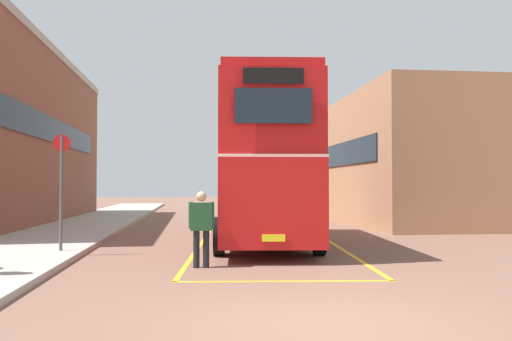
# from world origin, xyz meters

# --- Properties ---
(ground_plane) EXTENTS (135.60, 135.60, 0.00)m
(ground_plane) POSITION_xyz_m (0.00, 14.40, 0.00)
(ground_plane) COLOR brown
(sidewalk_left) EXTENTS (4.00, 57.60, 0.14)m
(sidewalk_left) POSITION_xyz_m (-6.50, 16.80, 0.07)
(sidewalk_left) COLOR #A39E93
(sidewalk_left) RESTS_ON ground
(depot_building_right) EXTENTS (7.45, 12.97, 6.07)m
(depot_building_right) POSITION_xyz_m (9.19, 18.61, 3.04)
(depot_building_right) COLOR #AD7A56
(depot_building_right) RESTS_ON ground
(double_decker_bus) EXTENTS (3.45, 9.93, 4.75)m
(double_decker_bus) POSITION_xyz_m (0.51, 9.88, 2.51)
(double_decker_bus) COLOR black
(double_decker_bus) RESTS_ON ground
(single_deck_bus) EXTENTS (3.09, 9.36, 3.02)m
(single_deck_bus) POSITION_xyz_m (2.55, 29.65, 1.64)
(single_deck_bus) COLOR black
(single_deck_bus) RESTS_ON ground
(pedestrian_boarding) EXTENTS (0.56, 0.25, 1.68)m
(pedestrian_boarding) POSITION_xyz_m (-1.51, 4.97, 0.97)
(pedestrian_boarding) COLOR black
(pedestrian_boarding) RESTS_ON ground
(bus_stop_sign) EXTENTS (0.44, 0.08, 2.98)m
(bus_stop_sign) POSITION_xyz_m (-5.07, 7.39, 1.91)
(bus_stop_sign) COLOR #4C4C51
(bus_stop_sign) RESTS_ON sidewalk_left
(bay_marking_yellow) EXTENTS (5.20, 12.11, 0.01)m
(bay_marking_yellow) POSITION_xyz_m (0.43, 8.01, 0.00)
(bay_marking_yellow) COLOR gold
(bay_marking_yellow) RESTS_ON ground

